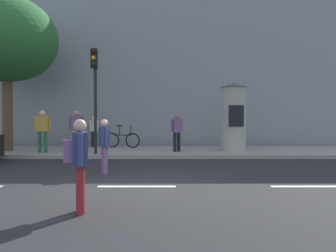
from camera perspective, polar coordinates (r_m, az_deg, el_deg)
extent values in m
plane|color=#232326|center=(7.56, -5.29, -10.63)|extent=(80.00, 80.00, 0.00)
cube|color=gray|center=(14.46, -2.59, -4.56)|extent=(36.00, 4.00, 0.15)
cube|color=silver|center=(7.56, -5.29, -10.60)|extent=(1.80, 0.16, 0.01)
cube|color=silver|center=(8.21, 24.18, -9.76)|extent=(1.80, 0.16, 0.01)
cube|color=gray|center=(19.57, -1.86, 9.51)|extent=(36.00, 5.00, 8.67)
cylinder|color=black|center=(13.03, -12.45, 2.51)|extent=(0.12, 0.12, 3.37)
cube|color=black|center=(13.06, -12.67, 11.59)|extent=(0.24, 0.24, 0.75)
sphere|color=#390605|center=(12.98, -12.81, 12.71)|extent=(0.16, 0.16, 0.16)
sphere|color=#F2A519|center=(12.94, -12.80, 11.67)|extent=(0.16, 0.16, 0.16)
sphere|color=#07330F|center=(12.90, -12.80, 10.62)|extent=(0.16, 0.16, 0.16)
cylinder|color=#9E9B93|center=(14.39, 11.83, 1.21)|extent=(1.06, 1.06, 2.77)
cone|color=#334C33|center=(14.46, 11.86, 7.10)|extent=(1.17, 1.17, 0.20)
cube|color=black|center=(13.86, 12.28, 1.77)|extent=(0.64, 0.02, 0.90)
cylinder|color=brown|center=(15.66, -26.25, 1.56)|extent=(0.42, 0.42, 3.02)
ellipsoid|color=#28602D|center=(16.03, -26.39, 13.60)|extent=(4.32, 4.32, 3.67)
cylinder|color=#724C84|center=(9.49, -11.07, -5.80)|extent=(0.14, 0.14, 0.78)
cylinder|color=#724C84|center=(9.30, -10.77, -5.95)|extent=(0.14, 0.14, 0.78)
cube|color=navy|center=(9.33, -10.94, -1.82)|extent=(0.38, 0.45, 0.55)
cylinder|color=navy|center=(9.56, -11.29, -1.74)|extent=(0.09, 0.09, 0.52)
cylinder|color=navy|center=(9.11, -10.56, -1.90)|extent=(0.09, 0.09, 0.52)
sphere|color=tan|center=(9.32, -10.95, 0.52)|extent=(0.21, 0.21, 0.21)
cylinder|color=maroon|center=(5.54, -14.98, -10.96)|extent=(0.14, 0.14, 0.79)
cylinder|color=maroon|center=(5.73, -15.02, -10.54)|extent=(0.14, 0.14, 0.79)
cube|color=navy|center=(5.53, -15.04, -3.92)|extent=(0.34, 0.44, 0.56)
cylinder|color=navy|center=(5.29, -15.00, -4.16)|extent=(0.09, 0.09, 0.53)
cylinder|color=navy|center=(5.77, -15.09, -3.70)|extent=(0.09, 0.09, 0.53)
sphere|color=tan|center=(5.51, -15.07, 0.08)|extent=(0.21, 0.21, 0.21)
cube|color=#724C84|center=(5.54, -16.91, -4.22)|extent=(0.23, 0.31, 0.36)
cylinder|color=black|center=(13.68, 1.50, -2.86)|extent=(0.14, 0.14, 0.82)
cylinder|color=black|center=(13.78, 2.19, -2.83)|extent=(0.14, 0.14, 0.82)
cube|color=#724C84|center=(13.70, 1.85, 0.06)|extent=(0.45, 0.40, 0.58)
cylinder|color=#724C84|center=(13.58, 0.99, 0.05)|extent=(0.09, 0.09, 0.55)
cylinder|color=#724C84|center=(13.82, 2.70, 0.08)|extent=(0.09, 0.09, 0.55)
sphere|color=#8C664C|center=(13.69, 1.85, 1.74)|extent=(0.22, 0.22, 0.22)
cylinder|color=#1E5938|center=(14.14, -20.57, -2.68)|extent=(0.14, 0.14, 0.88)
cylinder|color=#1E5938|center=(14.23, -21.50, -2.66)|extent=(0.14, 0.14, 0.88)
cube|color=#B78C33|center=(14.15, -21.06, 0.37)|extent=(0.49, 0.24, 0.62)
cylinder|color=#B78C33|center=(14.05, -19.95, 0.38)|extent=(0.09, 0.09, 0.59)
cylinder|color=#B78C33|center=(14.26, -22.15, 0.37)|extent=(0.09, 0.09, 0.59)
sphere|color=beige|center=(14.15, -21.08, 2.12)|extent=(0.24, 0.24, 0.24)
cylinder|color=black|center=(16.45, -12.46, -2.26)|extent=(0.14, 0.14, 0.77)
cylinder|color=black|center=(16.31, -12.91, -2.29)|extent=(0.14, 0.14, 0.77)
cube|color=silver|center=(16.35, -12.69, 0.03)|extent=(0.40, 0.45, 0.55)
cylinder|color=silver|center=(16.53, -12.14, 0.04)|extent=(0.09, 0.09, 0.52)
cylinder|color=silver|center=(16.18, -13.26, 0.01)|extent=(0.09, 0.09, 0.52)
sphere|color=beige|center=(16.35, -12.70, 1.35)|extent=(0.21, 0.21, 0.21)
cylinder|color=#B78C33|center=(15.56, -15.14, -2.24)|extent=(0.14, 0.14, 0.90)
cylinder|color=#B78C33|center=(15.60, -16.03, -2.24)|extent=(0.14, 0.14, 0.90)
cube|color=#724C84|center=(15.55, -15.61, 0.58)|extent=(0.52, 0.31, 0.64)
cylinder|color=#724C84|center=(15.52, -14.54, 0.59)|extent=(0.09, 0.09, 0.60)
cylinder|color=#724C84|center=(15.59, -16.66, 0.58)|extent=(0.09, 0.09, 0.60)
sphere|color=tan|center=(15.55, -15.62, 2.20)|extent=(0.24, 0.24, 0.24)
torus|color=black|center=(15.86, -9.57, -2.47)|extent=(0.71, 0.23, 0.72)
torus|color=black|center=(15.48, -6.00, -2.55)|extent=(0.71, 0.23, 0.72)
cylinder|color=black|center=(15.65, -7.81, -1.60)|extent=(0.93, 0.26, 0.04)
cylinder|color=black|center=(15.70, -8.35, -0.86)|extent=(0.04, 0.04, 0.45)
cylinder|color=black|center=(15.49, -6.37, -0.88)|extent=(0.04, 0.04, 0.50)
cube|color=black|center=(15.69, -8.35, 0.05)|extent=(0.26, 0.15, 0.06)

